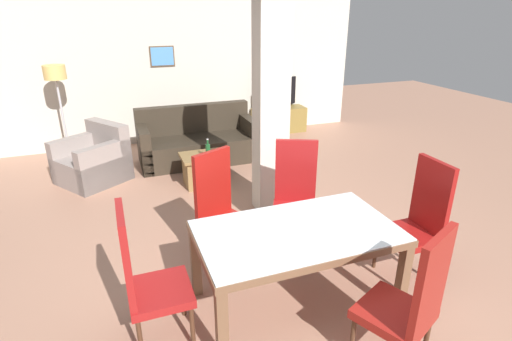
{
  "coord_description": "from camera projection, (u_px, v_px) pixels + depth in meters",
  "views": [
    {
      "loc": [
        -1.31,
        -2.54,
        2.43
      ],
      "look_at": [
        0.0,
        0.97,
        0.89
      ],
      "focal_mm": 28.0,
      "sensor_mm": 36.0,
      "label": 1
    }
  ],
  "objects": [
    {
      "name": "dining_chair_near_right",
      "position": [
        410.0,
        301.0,
        2.68
      ],
      "size": [
        0.61,
        0.61,
        1.16
      ],
      "rotation": [
        0.0,
        0.0,
        0.43
      ],
      "color": "maroon",
      "rests_on": "ground_plane"
    },
    {
      "name": "dining_chair_head_right",
      "position": [
        419.0,
        218.0,
        3.73
      ],
      "size": [
        0.46,
        0.46,
        1.16
      ],
      "rotation": [
        0.0,
        0.0,
        1.57
      ],
      "color": "maroon",
      "rests_on": "ground_plane"
    },
    {
      "name": "dining_chair_far_right",
      "position": [
        295.0,
        194.0,
        4.22
      ],
      "size": [
        0.61,
        0.61,
        1.16
      ],
      "rotation": [
        0.0,
        0.0,
        2.71
      ],
      "color": "maroon",
      "rests_on": "ground_plane"
    },
    {
      "name": "tv_stand",
      "position": [
        279.0,
        120.0,
        8.28
      ],
      "size": [
        1.1,
        0.4,
        0.51
      ],
      "color": "olive",
      "rests_on": "ground_plane"
    },
    {
      "name": "bottle",
      "position": [
        208.0,
        150.0,
        5.6
      ],
      "size": [
        0.07,
        0.07,
        0.28
      ],
      "color": "#194C23",
      "rests_on": "coffee_table"
    },
    {
      "name": "armchair",
      "position": [
        94.0,
        162.0,
        5.94
      ],
      "size": [
        1.17,
        1.16,
        0.84
      ],
      "rotation": [
        0.0,
        0.0,
        2.17
      ],
      "color": "gray",
      "rests_on": "ground_plane"
    },
    {
      "name": "floor_lamp",
      "position": [
        56.0,
        81.0,
        6.32
      ],
      "size": [
        0.34,
        0.34,
        1.59
      ],
      "color": "#B7B7BC",
      "rests_on": "ground_plane"
    },
    {
      "name": "coffee_table",
      "position": [
        204.0,
        169.0,
        5.83
      ],
      "size": [
        0.64,
        0.5,
        0.46
      ],
      "color": "olive",
      "rests_on": "ground_plane"
    },
    {
      "name": "dining_table",
      "position": [
        297.0,
        245.0,
        3.32
      ],
      "size": [
        1.65,
        0.95,
        0.74
      ],
      "color": "brown",
      "rests_on": "ground_plane"
    },
    {
      "name": "ground_plane",
      "position": [
        294.0,
        302.0,
        3.55
      ],
      "size": [
        18.0,
        18.0,
        0.0
      ],
      "primitive_type": "plane",
      "color": "#A5755E"
    },
    {
      "name": "tv_screen",
      "position": [
        279.0,
        94.0,
        8.08
      ],
      "size": [
        0.89,
        0.44,
        0.59
      ],
      "rotation": [
        0.0,
        0.0,
        3.57
      ],
      "color": "black",
      "rests_on": "tv_stand"
    },
    {
      "name": "divider_pillar",
      "position": [
        271.0,
        105.0,
        4.72
      ],
      "size": [
        0.38,
        0.3,
        2.7
      ],
      "color": "beige",
      "rests_on": "ground_plane"
    },
    {
      "name": "back_wall",
      "position": [
        179.0,
        69.0,
        7.48
      ],
      "size": [
        7.2,
        0.09,
        2.7
      ],
      "color": "beige",
      "rests_on": "ground_plane"
    },
    {
      "name": "dining_chair_head_left",
      "position": [
        145.0,
        277.0,
        2.92
      ],
      "size": [
        0.46,
        0.46,
        1.16
      ],
      "rotation": [
        0.0,
        0.0,
        -1.57
      ],
      "color": "maroon",
      "rests_on": "ground_plane"
    },
    {
      "name": "dining_chair_far_left",
      "position": [
        221.0,
        207.0,
        3.93
      ],
      "size": [
        0.61,
        0.61,
        1.16
      ],
      "rotation": [
        0.0,
        0.0,
        -2.69
      ],
      "color": "maroon",
      "rests_on": "ground_plane"
    },
    {
      "name": "sofa",
      "position": [
        198.0,
        143.0,
        6.73
      ],
      "size": [
        1.93,
        0.86,
        0.9
      ],
      "rotation": [
        0.0,
        0.0,
        3.14
      ],
      "color": "#30281D",
      "rests_on": "ground_plane"
    }
  ]
}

